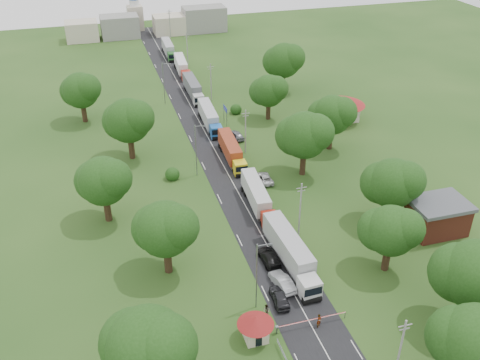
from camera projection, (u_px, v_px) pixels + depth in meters
name	position (u px, v px, depth m)	size (l,w,h in m)	color
ground	(250.00, 215.00, 86.08)	(260.00, 260.00, 0.00)	#214115
road	(220.00, 159.00, 102.60)	(8.00, 200.00, 0.04)	black
boom_barrier	(301.00, 323.00, 64.65)	(9.22, 0.35, 1.18)	slate
guard_booth	(256.00, 325.00, 62.59)	(4.40, 4.40, 3.45)	beige
info_sign	(225.00, 111.00, 114.72)	(0.12, 3.10, 4.10)	slate
pole_0	(400.00, 350.00, 56.13)	(1.60, 0.24, 9.00)	gray
pole_1	(300.00, 209.00, 79.25)	(1.60, 0.24, 9.00)	gray
pole_2	(245.00, 131.00, 102.37)	(1.60, 0.24, 9.00)	gray
pole_3	(211.00, 82.00, 125.49)	(1.60, 0.24, 9.00)	gray
pole_4	(187.00, 48.00, 148.62)	(1.60, 0.24, 9.00)	gray
pole_5	(170.00, 23.00, 171.74)	(1.60, 0.24, 9.00)	gray
lamp_0	(258.00, 273.00, 65.44)	(2.03, 0.22, 10.00)	slate
lamp_1	(197.00, 148.00, 94.35)	(2.03, 0.22, 10.00)	slate
lamp_2	(164.00, 81.00, 123.25)	(2.03, 0.22, 10.00)	slate
tree_0	(475.00, 340.00, 54.06)	(8.80, 8.80, 11.07)	#382616
tree_1	(476.00, 274.00, 61.81)	(9.60, 9.60, 12.05)	#382616
tree_2	(391.00, 230.00, 71.37)	(8.00, 8.00, 10.10)	#382616
tree_3	(392.00, 183.00, 80.77)	(8.80, 8.80, 11.07)	#382616
tree_4	(304.00, 135.00, 93.63)	(9.60, 9.60, 12.05)	#382616
tree_5	(332.00, 115.00, 102.72)	(8.80, 8.80, 11.07)	#382616
tree_6	(269.00, 91.00, 115.38)	(8.00, 8.00, 10.10)	#382616
tree_7	(284.00, 60.00, 129.33)	(9.60, 9.60, 12.05)	#382616
tree_9	(148.00, 346.00, 52.60)	(9.60, 9.60, 12.05)	#382616
tree_10	(165.00, 228.00, 70.63)	(8.80, 8.80, 11.07)	#382616
tree_11	(103.00, 180.00, 81.32)	(8.80, 8.80, 11.07)	#382616
tree_12	(128.00, 120.00, 98.99)	(9.60, 9.60, 12.05)	#382616
tree_13	(80.00, 90.00, 113.87)	(8.80, 8.80, 11.07)	#382616
house_brick	(437.00, 216.00, 81.12)	(8.60, 6.60, 5.20)	maroon
house_cream	(341.00, 105.00, 116.27)	(10.08, 10.08, 5.80)	beige
distant_town	(153.00, 24.00, 175.31)	(52.00, 8.00, 8.00)	gray
church	(135.00, 14.00, 179.81)	(5.00, 5.00, 12.30)	beige
truck_0	(291.00, 252.00, 74.13)	(3.26, 15.77, 4.36)	silver
truck_1	(258.00, 197.00, 86.84)	(3.10, 14.05, 3.88)	#9C2211
truck_2	(231.00, 151.00, 101.09)	(2.86, 13.81, 3.82)	yellow
truck_3	(209.00, 117.00, 114.28)	(2.93, 14.30, 3.95)	#1D5CAF
truck_4	(193.00, 88.00, 129.07)	(2.51, 14.29, 3.96)	#B5B5B5
truck_5	(182.00, 66.00, 143.29)	(3.12, 14.06, 3.88)	#A52419
truck_6	(168.00, 49.00, 156.84)	(2.72, 13.84, 3.83)	#256124
car_lane_front	(279.00, 297.00, 68.59)	(1.88, 4.68, 1.59)	black
car_lane_mid	(282.00, 282.00, 71.05)	(1.77, 5.09, 1.68)	#A1A4AA
car_lane_rear	(269.00, 258.00, 75.53)	(2.18, 5.37, 1.56)	black
car_verge_near	(264.00, 178.00, 94.79)	(2.29, 4.98, 1.38)	#B3B3B3
car_verge_far	(236.00, 135.00, 109.64)	(1.92, 4.77, 1.63)	slate
pedestrian_near	(319.00, 321.00, 64.82)	(0.70, 0.46, 1.92)	gray
pedestrian_booth	(266.00, 311.00, 66.28)	(0.90, 0.70, 1.86)	gray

